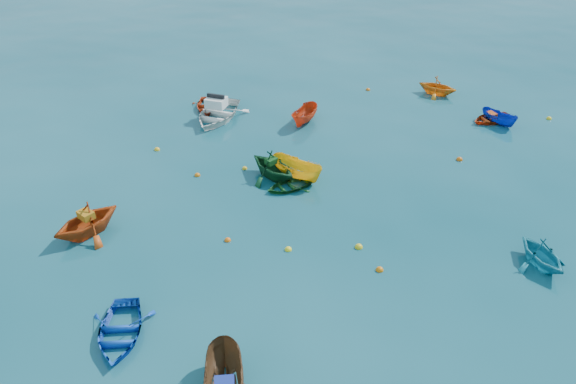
{
  "coord_description": "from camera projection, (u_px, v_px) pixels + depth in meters",
  "views": [
    {
      "loc": [
        1.15,
        -18.22,
        15.31
      ],
      "look_at": [
        0.0,
        5.0,
        0.4
      ],
      "focal_mm": 35.0,
      "sensor_mm": 36.0,
      "label": 1
    }
  ],
  "objects": [
    {
      "name": "buoy_or_d",
      "position": [
        459.0,
        160.0,
        31.14
      ],
      "size": [
        0.36,
        0.36,
        0.36
      ],
      "primitive_type": "sphere",
      "color": "#D7590B",
      "rests_on": "ground"
    },
    {
      "name": "buoy_ye_a",
      "position": [
        288.0,
        250.0,
        24.42
      ],
      "size": [
        0.31,
        0.31,
        0.31
      ],
      "primitive_type": "sphere",
      "color": "yellow",
      "rests_on": "ground"
    },
    {
      "name": "dinghy_green_n",
      "position": [
        273.0,
        177.0,
        29.58
      ],
      "size": [
        3.99,
        3.98,
        1.59
      ],
      "primitive_type": "imported",
      "rotation": [
        0.0,
        0.0,
        0.8
      ],
      "color": "#104420",
      "rests_on": "ground"
    },
    {
      "name": "buoy_ye_e",
      "position": [
        549.0,
        119.0,
        35.59
      ],
      "size": [
        0.33,
        0.33,
        0.33
      ],
      "primitive_type": "sphere",
      "color": "yellow",
      "rests_on": "ground"
    },
    {
      "name": "buoy_ye_d",
      "position": [
        245.0,
        169.0,
        30.31
      ],
      "size": [
        0.29,
        0.29,
        0.29
      ],
      "primitive_type": "sphere",
      "color": "gold",
      "rests_on": "ground"
    },
    {
      "name": "tarp_orange_a",
      "position": [
        86.0,
        215.0,
        24.91
      ],
      "size": [
        0.88,
        0.85,
        0.34
      ],
      "primitive_type": "cube",
      "rotation": [
        0.0,
        0.0,
        -0.66
      ],
      "color": "#B76F12",
      "rests_on": "dinghy_orange_w"
    },
    {
      "name": "dinghy_blue_sw",
      "position": [
        120.0,
        336.0,
        20.24
      ],
      "size": [
        2.74,
        3.53,
        0.67
      ],
      "primitive_type": "imported",
      "rotation": [
        0.0,
        0.0,
        0.13
      ],
      "color": "#0E45B5",
      "rests_on": "ground"
    },
    {
      "name": "buoy_or_c",
      "position": [
        197.0,
        176.0,
        29.71
      ],
      "size": [
        0.32,
        0.32,
        0.32
      ],
      "primitive_type": "sphere",
      "color": "orange",
      "rests_on": "ground"
    },
    {
      "name": "buoy_or_e",
      "position": [
        368.0,
        90.0,
        39.6
      ],
      "size": [
        0.31,
        0.31,
        0.31
      ],
      "primitive_type": "sphere",
      "color": "orange",
      "rests_on": "ground"
    },
    {
      "name": "buoy_or_b",
      "position": [
        380.0,
        270.0,
        23.28
      ],
      "size": [
        0.33,
        0.33,
        0.33
      ],
      "primitive_type": "sphere",
      "color": "orange",
      "rests_on": "ground"
    },
    {
      "name": "dinghy_orange_w",
      "position": [
        89.0,
        233.0,
        25.42
      ],
      "size": [
        4.1,
        4.17,
        1.67
      ],
      "primitive_type": "imported",
      "rotation": [
        0.0,
        0.0,
        -0.66
      ],
      "color": "#C64612",
      "rests_on": "ground"
    },
    {
      "name": "buoy_ye_b",
      "position": [
        157.0,
        150.0,
        32.12
      ],
      "size": [
        0.33,
        0.33,
        0.33
      ],
      "primitive_type": "sphere",
      "color": "yellow",
      "rests_on": "ground"
    },
    {
      "name": "tarp_orange_b",
      "position": [
        491.0,
        115.0,
        35.07
      ],
      "size": [
        0.72,
        0.79,
        0.31
      ],
      "primitive_type": "cube",
      "rotation": [
        0.0,
        0.0,
        -1.11
      ],
      "color": "#B43F12",
      "rests_on": "dinghy_red_ne"
    },
    {
      "name": "sampan_orange_n",
      "position": [
        305.0,
        123.0,
        35.16
      ],
      "size": [
        2.11,
        3.07,
        1.11
      ],
      "primitive_type": "imported",
      "rotation": [
        0.0,
        0.0,
        -0.4
      ],
      "color": "red",
      "rests_on": "ground"
    },
    {
      "name": "tarp_green_b",
      "position": [
        271.0,
        161.0,
        29.14
      ],
      "size": [
        0.73,
        0.73,
        0.29
      ],
      "primitive_type": "cube",
      "rotation": [
        0.0,
        0.0,
        0.8
      ],
      "color": "#114516",
      "rests_on": "dinghy_green_n"
    },
    {
      "name": "sampan_yellow_mid",
      "position": [
        297.0,
        178.0,
        29.52
      ],
      "size": [
        3.24,
        2.77,
        1.21
      ],
      "primitive_type": "imported",
      "rotation": [
        0.0,
        0.0,
        0.96
      ],
      "color": "yellow",
      "rests_on": "ground"
    },
    {
      "name": "buoy_or_a",
      "position": [
        228.0,
        241.0,
        24.98
      ],
      "size": [
        0.29,
        0.29,
        0.29
      ],
      "primitive_type": "sphere",
      "color": "orange",
      "rests_on": "ground"
    },
    {
      "name": "dinghy_green_e",
      "position": [
        288.0,
        188.0,
        28.66
      ],
      "size": [
        2.91,
        2.64,
        0.49
      ],
      "primitive_type": "imported",
      "rotation": [
        0.0,
        0.0,
        -1.06
      ],
      "color": "#11481A",
      "rests_on": "ground"
    },
    {
      "name": "tarp_blue_a",
      "position": [
        224.0,
        384.0,
        17.5
      ],
      "size": [
        0.68,
        0.55,
        0.3
      ],
      "primitive_type": "cube",
      "rotation": [
        0.0,
        0.0,
        0.14
      ],
      "color": "navy",
      "rests_on": "sampan_brown_mid"
    },
    {
      "name": "dinghy_red_ne",
      "position": [
        491.0,
        121.0,
        35.34
      ],
      "size": [
        3.3,
        2.95,
        0.56
      ],
      "primitive_type": "imported",
      "rotation": [
        0.0,
        0.0,
        -1.11
      ],
      "color": "#CB3E10",
      "rests_on": "ground"
    },
    {
      "name": "dinghy_cyan_se",
      "position": [
        539.0,
        264.0,
        23.6
      ],
      "size": [
        2.95,
        3.15,
        1.33
      ],
      "primitive_type": "imported",
      "rotation": [
        0.0,
        0.0,
        0.36
      ],
      "color": "teal",
      "rests_on": "ground"
    },
    {
      "name": "motorboat_white",
      "position": [
        217.0,
        118.0,
        35.67
      ],
      "size": [
        4.32,
        5.23,
        1.54
      ],
      "primitive_type": "imported",
      "rotation": [
        0.0,
        0.0,
        -0.26
      ],
      "color": "white",
      "rests_on": "ground"
    },
    {
      "name": "dinghy_orange_far",
      "position": [
        436.0,
        94.0,
        38.95
      ],
      "size": [
        3.39,
        3.24,
        1.38
      ],
      "primitive_type": "imported",
      "rotation": [
        0.0,
        0.0,
        1.08
      ],
      "color": "orange",
      "rests_on": "ground"
    },
    {
      "name": "dinghy_red_far",
      "position": [
        207.0,
        109.0,
        36.88
      ],
      "size": [
        2.51,
        3.19,
        0.6
      ],
      "primitive_type": "imported",
      "rotation": [
        0.0,
        0.0,
        0.16
      ],
      "color": "#B9320F",
      "rests_on": "ground"
    },
    {
      "name": "buoy_ye_c",
      "position": [
        359.0,
        247.0,
        24.57
      ],
      "size": [
        0.35,
        0.35,
        0.35
      ],
      "primitive_type": "sphere",
      "color": "yellow",
      "rests_on": "ground"
    },
    {
      "name": "ground",
      "position": [
        282.0,
        264.0,
        23.63
      ],
      "size": [
        160.0,
        160.0,
        0.0
      ],
      "primitive_type": "plane",
      "color": "#0B404F",
      "rests_on": "ground"
    },
    {
      "name": "sampan_blue_far",
      "position": [
        498.0,
        124.0,
        35.03
      ],
      "size": [
        2.3,
        2.42,
        0.94
      ],
      "primitive_type": "imported",
      "rotation": [
        0.0,
        0.0,
        0.73
      ],
      "color": "#0E2BAF",
      "rests_on": "ground"
    }
  ]
}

